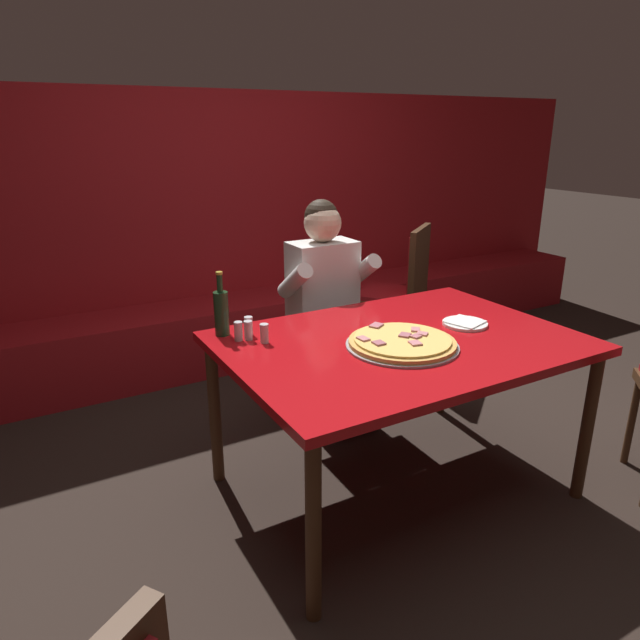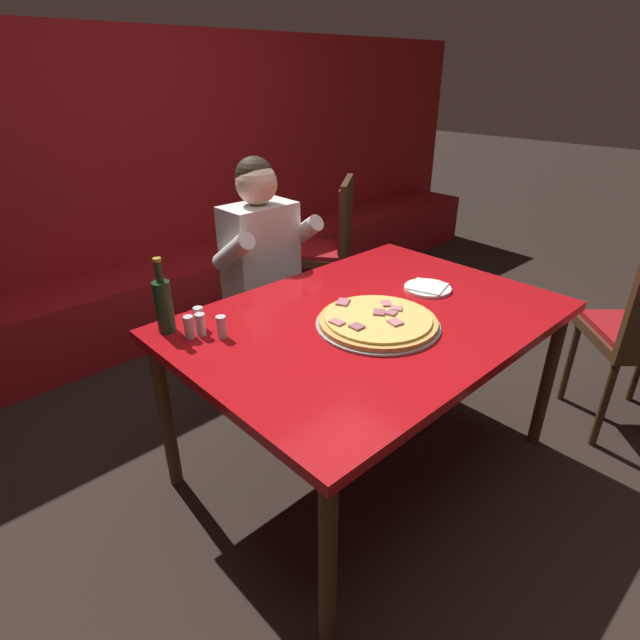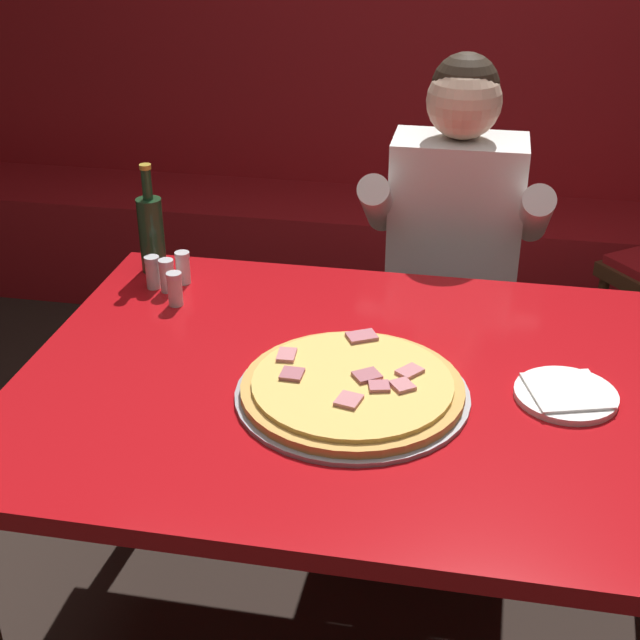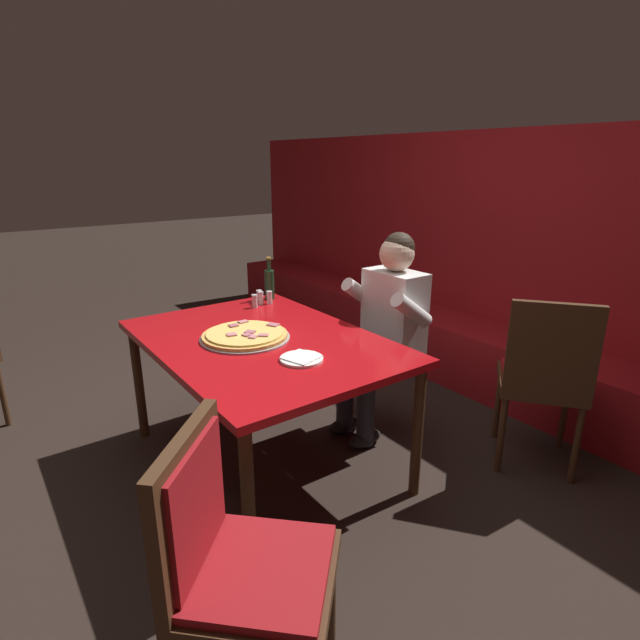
% 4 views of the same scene
% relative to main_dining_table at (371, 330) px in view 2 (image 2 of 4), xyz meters
% --- Properties ---
extents(ground_plane, '(24.00, 24.00, 0.00)m').
position_rel_main_dining_table_xyz_m(ground_plane, '(0.00, 0.00, -0.70)').
color(ground_plane, black).
extents(booth_wall_panel, '(6.80, 0.16, 1.90)m').
position_rel_main_dining_table_xyz_m(booth_wall_panel, '(0.00, 2.18, 0.25)').
color(booth_wall_panel, maroon).
rests_on(booth_wall_panel, ground_plane).
extents(booth_bench, '(6.46, 0.48, 0.46)m').
position_rel_main_dining_table_xyz_m(booth_bench, '(0.00, 1.86, -0.47)').
color(booth_bench, maroon).
rests_on(booth_bench, ground_plane).
extents(main_dining_table, '(1.54, 1.09, 0.76)m').
position_rel_main_dining_table_xyz_m(main_dining_table, '(0.00, 0.00, 0.00)').
color(main_dining_table, '#422816').
rests_on(main_dining_table, ground_plane).
extents(pizza, '(0.48, 0.48, 0.05)m').
position_rel_main_dining_table_xyz_m(pizza, '(-0.05, -0.08, 0.08)').
color(pizza, '#9E9EA3').
rests_on(pizza, main_dining_table).
extents(plate_white_paper, '(0.21, 0.21, 0.02)m').
position_rel_main_dining_table_xyz_m(plate_white_paper, '(0.38, -0.00, 0.07)').
color(plate_white_paper, white).
rests_on(plate_white_paper, main_dining_table).
extents(beer_bottle, '(0.07, 0.07, 0.29)m').
position_rel_main_dining_table_xyz_m(beer_bottle, '(-0.66, 0.44, 0.18)').
color(beer_bottle, '#19381E').
rests_on(beer_bottle, main_dining_table).
extents(shaker_red_pepper_flakes, '(0.04, 0.04, 0.09)m').
position_rel_main_dining_table_xyz_m(shaker_red_pepper_flakes, '(-0.56, 0.38, 0.10)').
color(shaker_red_pepper_flakes, silver).
rests_on(shaker_red_pepper_flakes, main_dining_table).
extents(shaker_parmesan, '(0.04, 0.04, 0.09)m').
position_rel_main_dining_table_xyz_m(shaker_parmesan, '(-0.59, 0.33, 0.10)').
color(shaker_parmesan, silver).
rests_on(shaker_parmesan, main_dining_table).
extents(shaker_oregano, '(0.04, 0.04, 0.09)m').
position_rel_main_dining_table_xyz_m(shaker_oregano, '(-0.63, 0.34, 0.10)').
color(shaker_oregano, silver).
rests_on(shaker_oregano, main_dining_table).
extents(shaker_black_pepper, '(0.04, 0.04, 0.09)m').
position_rel_main_dining_table_xyz_m(shaker_black_pepper, '(-0.54, 0.26, 0.10)').
color(shaker_black_pepper, silver).
rests_on(shaker_black_pepper, main_dining_table).
extents(diner_seated_blue_shirt, '(0.53, 0.53, 1.27)m').
position_rel_main_dining_table_xyz_m(diner_seated_blue_shirt, '(0.11, 0.79, 0.01)').
color(diner_seated_blue_shirt, black).
rests_on(diner_seated_blue_shirt, ground_plane).
extents(dining_chair_far_right, '(0.62, 0.62, 1.01)m').
position_rel_main_dining_table_xyz_m(dining_chair_far_right, '(0.94, 1.21, -0.11)').
color(dining_chair_far_right, '#422816').
rests_on(dining_chair_far_right, ground_plane).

